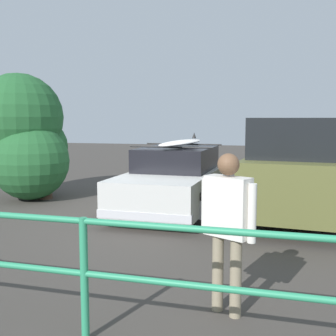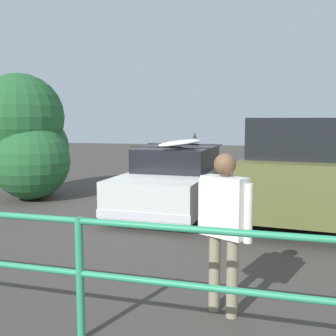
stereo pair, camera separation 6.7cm
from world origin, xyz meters
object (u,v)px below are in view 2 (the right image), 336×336
(suv_car, at_px, (303,166))
(bush_near_left, at_px, (28,138))
(person_bystander, at_px, (224,219))
(sedan_car, at_px, (176,180))

(suv_car, bearing_deg, bush_near_left, -3.18)
(suv_car, height_order, person_bystander, suv_car)
(person_bystander, distance_m, bush_near_left, 7.31)
(suv_car, distance_m, bush_near_left, 6.33)
(sedan_car, xyz_separation_m, person_bystander, (-1.60, 4.58, 0.33))
(suv_car, xyz_separation_m, person_bystander, (0.96, 4.61, -0.04))
(sedan_car, relative_size, person_bystander, 2.57)
(sedan_car, relative_size, suv_car, 0.88)
(sedan_car, bearing_deg, suv_car, -179.27)
(suv_car, distance_m, person_bystander, 4.71)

